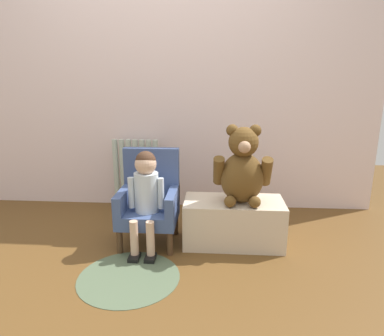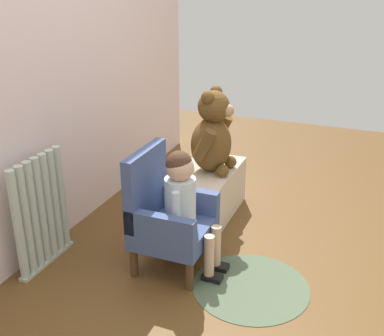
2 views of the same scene
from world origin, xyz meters
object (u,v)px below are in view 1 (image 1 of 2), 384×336
at_px(radiator, 136,175).
at_px(low_bench, 233,222).
at_px(child_armchair, 149,200).
at_px(child_figure, 146,187).
at_px(floor_rug, 129,277).
at_px(large_teddy_bear, 242,169).

relative_size(radiator, low_bench, 0.91).
bearing_deg(child_armchair, child_figure, -90.00).
bearing_deg(low_bench, floor_rug, -142.23).
bearing_deg(radiator, large_teddy_bear, -36.57).
bearing_deg(radiator, low_bench, -36.97).
bearing_deg(large_teddy_bear, radiator, 143.43).
height_order(child_armchair, large_teddy_bear, large_teddy_bear).
relative_size(low_bench, floor_rug, 1.14).
relative_size(radiator, child_figure, 0.92).
bearing_deg(radiator, child_armchair, -69.03).
relative_size(child_armchair, floor_rug, 1.09).
distance_m(radiator, child_armchair, 0.69).
xyz_separation_m(radiator, child_figure, (0.25, -0.76, 0.13)).
distance_m(child_figure, low_bench, 0.69).
bearing_deg(child_figure, child_armchair, 90.00).
distance_m(child_armchair, floor_rug, 0.60).
bearing_deg(low_bench, large_teddy_bear, -28.74).
bearing_deg(large_teddy_bear, floor_rug, -145.64).
relative_size(radiator, large_teddy_bear, 1.17).
height_order(child_armchair, low_bench, child_armchair).
xyz_separation_m(radiator, low_bench, (0.87, -0.65, -0.16)).
bearing_deg(floor_rug, child_armchair, 85.69).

